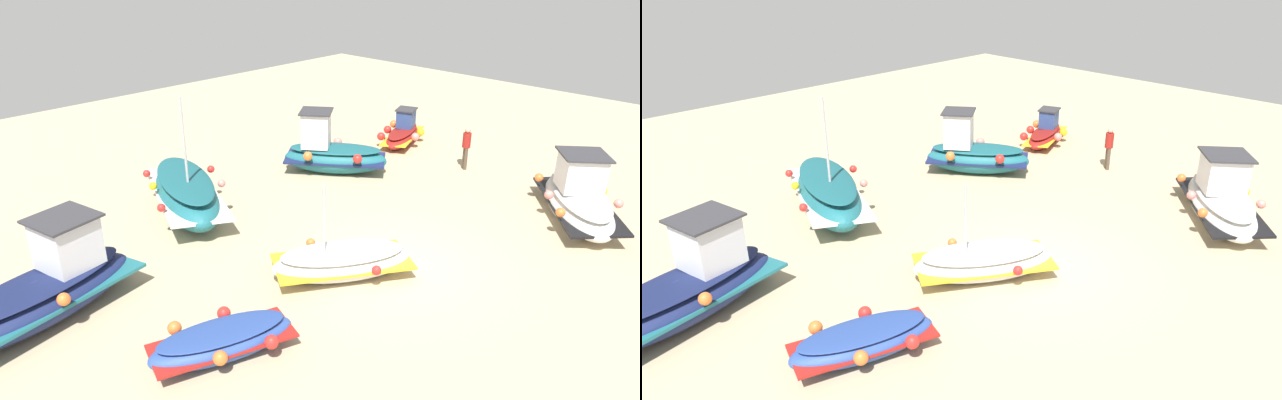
# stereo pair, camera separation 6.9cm
# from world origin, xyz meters

# --- Properties ---
(ground_plane) EXTENTS (46.33, 46.33, 0.00)m
(ground_plane) POSITION_xyz_m (0.00, 0.00, 0.00)
(ground_plane) COLOR tan
(fishing_boat_0) EXTENTS (3.74, 5.49, 4.13)m
(fishing_boat_0) POSITION_xyz_m (2.09, -7.07, 0.73)
(fishing_boat_0) COLOR #1E6670
(fishing_boat_0) RESTS_ON ground_plane
(fishing_boat_1) EXTENTS (3.53, 2.30, 1.51)m
(fishing_boat_1) POSITION_xyz_m (-8.82, -6.41, 0.45)
(fishing_boat_1) COLOR maroon
(fishing_boat_1) RESTS_ON ground_plane
(fishing_boat_2) EXTENTS (4.89, 4.41, 2.23)m
(fishing_boat_2) POSITION_xyz_m (-6.57, 2.32, 0.70)
(fishing_boat_2) COLOR white
(fishing_boat_2) RESTS_ON ground_plane
(fishing_boat_3) EXTENTS (3.48, 2.23, 0.72)m
(fishing_boat_3) POSITION_xyz_m (5.71, -0.37, 0.38)
(fishing_boat_3) COLOR #2D4C9E
(fishing_boat_3) RESTS_ON ground_plane
(fishing_boat_4) EXTENTS (4.11, 3.44, 2.71)m
(fishing_boat_4) POSITION_xyz_m (1.39, -0.77, 0.42)
(fishing_boat_4) COLOR white
(fishing_boat_4) RESTS_ON ground_plane
(fishing_boat_5) EXTENTS (5.36, 2.88, 2.41)m
(fishing_boat_5) POSITION_xyz_m (7.81, -4.59, 0.73)
(fishing_boat_5) COLOR navy
(fishing_boat_5) RESTS_ON ground_plane
(fishing_boat_6) EXTENTS (3.60, 4.13, 2.46)m
(fishing_boat_6) POSITION_xyz_m (-4.04, -6.25, 0.77)
(fishing_boat_6) COLOR #1E6670
(fishing_boat_6) RESTS_ON ground_plane
(person_walking) EXTENTS (0.32, 0.32, 1.70)m
(person_walking) POSITION_xyz_m (-7.95, -2.70, 0.98)
(person_walking) COLOR brown
(person_walking) RESTS_ON ground_plane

